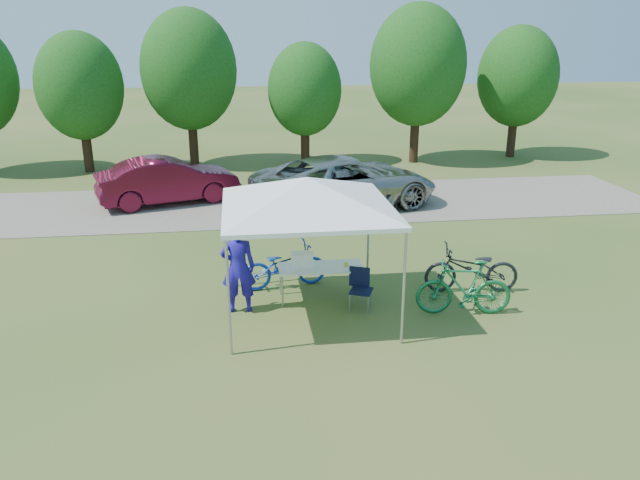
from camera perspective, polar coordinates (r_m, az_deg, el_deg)
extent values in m
plane|color=#2D5119|center=(12.41, -1.10, -6.59)|extent=(100.00, 100.00, 0.00)
cube|color=gray|center=(19.90, -3.72, 3.32)|extent=(24.00, 5.00, 0.02)
cylinder|color=#A5A5AA|center=(10.55, -8.35, -5.31)|extent=(0.05, 0.05, 2.10)
cylinder|color=#A5A5AA|center=(10.90, 7.66, -4.47)|extent=(0.05, 0.05, 2.10)
cylinder|color=#A5A5AA|center=(13.34, -8.28, -0.06)|extent=(0.05, 0.05, 2.10)
cylinder|color=#A5A5AA|center=(13.62, 4.43, 0.48)|extent=(0.05, 0.05, 2.10)
cube|color=white|center=(11.65, -1.16, 2.95)|extent=(3.15, 3.15, 0.08)
pyramid|color=white|center=(11.50, -1.18, 5.78)|extent=(4.53, 4.53, 0.55)
cylinder|color=#382314|center=(25.88, -20.50, 7.78)|extent=(0.36, 0.36, 1.75)
ellipsoid|color=#144711|center=(25.58, -21.12, 12.99)|extent=(3.20, 3.20, 4.00)
cylinder|color=#382314|center=(25.86, -11.50, 8.90)|extent=(0.36, 0.36, 2.03)
ellipsoid|color=#144711|center=(25.54, -11.92, 14.99)|extent=(3.71, 3.71, 4.64)
cylinder|color=#382314|center=(25.78, -1.37, 8.76)|extent=(0.36, 0.36, 1.61)
ellipsoid|color=#144711|center=(25.49, -1.40, 13.60)|extent=(2.94, 2.94, 3.68)
cylinder|color=#382314|center=(26.32, 8.62, 9.31)|extent=(0.36, 0.36, 2.10)
ellipsoid|color=#144711|center=(26.00, 8.94, 15.51)|extent=(3.84, 3.84, 4.80)
cylinder|color=#382314|center=(28.45, 17.13, 9.12)|extent=(0.36, 0.36, 1.82)
ellipsoid|color=#144711|center=(28.17, 17.63, 14.06)|extent=(3.33, 3.33, 4.16)
cube|color=white|center=(12.74, 0.07, -2.51)|extent=(1.72, 0.72, 0.04)
cylinder|color=#A5A5AA|center=(12.52, -3.45, -4.70)|extent=(0.04, 0.04, 0.67)
cylinder|color=#A5A5AA|center=(12.72, 3.90, -4.31)|extent=(0.04, 0.04, 0.67)
cylinder|color=#A5A5AA|center=(13.08, -3.65, -3.64)|extent=(0.04, 0.04, 0.67)
cylinder|color=#A5A5AA|center=(13.28, 3.38, -3.28)|extent=(0.04, 0.04, 0.67)
cube|color=black|center=(12.41, 3.79, -4.67)|extent=(0.55, 0.55, 0.04)
cube|color=black|center=(12.51, 3.63, -3.37)|extent=(0.40, 0.20, 0.41)
cylinder|color=#A5A5AA|center=(12.29, 3.09, -5.92)|extent=(0.02, 0.02, 0.37)
cylinder|color=#A5A5AA|center=(12.36, 4.78, -5.82)|extent=(0.02, 0.02, 0.37)
cylinder|color=#A5A5AA|center=(12.62, 2.78, -5.23)|extent=(0.02, 0.02, 0.37)
cylinder|color=#A5A5AA|center=(12.69, 4.43, -5.13)|extent=(0.02, 0.02, 0.37)
cube|color=white|center=(12.64, -1.66, -1.93)|extent=(0.42, 0.28, 0.28)
cube|color=white|center=(12.59, -1.66, -1.26)|extent=(0.44, 0.30, 0.04)
cylinder|color=yellow|center=(12.75, 2.37, -2.26)|extent=(0.09, 0.09, 0.07)
imported|color=#1D139C|center=(12.21, -7.49, -2.51)|extent=(0.67, 0.44, 1.84)
imported|color=#153AB9|center=(13.40, -3.28, -2.36)|extent=(1.95, 0.98, 0.98)
imported|color=#176A3B|center=(12.43, 13.01, -4.26)|extent=(1.91, 0.78, 1.11)
imported|color=black|center=(13.50, 13.71, -2.60)|extent=(2.04, 0.92, 1.04)
imported|color=#9EA09B|center=(19.27, 2.37, 5.32)|extent=(6.30, 4.26, 1.60)
imported|color=#530D21|center=(20.37, -13.70, 5.31)|extent=(4.64, 2.80, 1.44)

